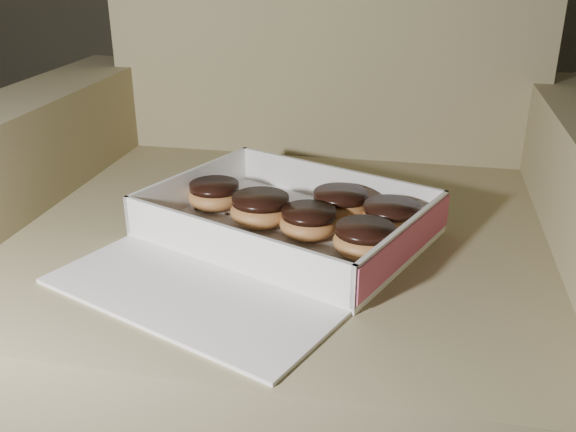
# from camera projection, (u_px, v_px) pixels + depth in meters

# --- Properties ---
(armchair) EXTENTS (0.98, 0.83, 1.03)m
(armchair) POSITION_uv_depth(u_px,v_px,m) (295.00, 280.00, 1.04)
(armchair) COLOR #847A54
(armchair) RESTS_ON floor
(bakery_box) EXTENTS (0.48, 0.51, 0.06)m
(bakery_box) POSITION_uv_depth(u_px,v_px,m) (274.00, 236.00, 0.85)
(bakery_box) COLOR white
(bakery_box) RESTS_ON armchair
(donut_a) EXTENTS (0.08, 0.08, 0.04)m
(donut_a) POSITION_uv_depth(u_px,v_px,m) (309.00, 222.00, 0.85)
(donut_a) COLOR #D6884B
(donut_a) RESTS_ON bakery_box
(donut_b) EXTENTS (0.09, 0.09, 0.04)m
(donut_b) POSITION_uv_depth(u_px,v_px,m) (261.00, 209.00, 0.89)
(donut_b) COLOR #D6884B
(donut_b) RESTS_ON bakery_box
(donut_c) EXTENTS (0.08, 0.08, 0.04)m
(donut_c) POSITION_uv_depth(u_px,v_px,m) (391.00, 217.00, 0.87)
(donut_c) COLOR #D6884B
(donut_c) RESTS_ON bakery_box
(donut_d) EXTENTS (0.08, 0.08, 0.04)m
(donut_d) POSITION_uv_depth(u_px,v_px,m) (340.00, 204.00, 0.91)
(donut_d) COLOR #D6884B
(donut_d) RESTS_ON bakery_box
(donut_e) EXTENTS (0.08, 0.08, 0.04)m
(donut_e) POSITION_uv_depth(u_px,v_px,m) (215.00, 195.00, 0.94)
(donut_e) COLOR #D6884B
(donut_e) RESTS_ON bakery_box
(donut_f) EXTENTS (0.08, 0.08, 0.04)m
(donut_f) POSITION_uv_depth(u_px,v_px,m) (365.00, 240.00, 0.80)
(donut_f) COLOR #D6884B
(donut_f) RESTS_ON bakery_box
(crumb_a) EXTENTS (0.01, 0.01, 0.00)m
(crumb_a) POSITION_uv_depth(u_px,v_px,m) (214.00, 223.00, 0.90)
(crumb_a) COLOR black
(crumb_a) RESTS_ON bakery_box
(crumb_b) EXTENTS (0.01, 0.01, 0.00)m
(crumb_b) POSITION_uv_depth(u_px,v_px,m) (227.00, 214.00, 0.93)
(crumb_b) COLOR black
(crumb_b) RESTS_ON bakery_box
(crumb_c) EXTENTS (0.01, 0.01, 0.00)m
(crumb_c) POSITION_uv_depth(u_px,v_px,m) (347.00, 271.00, 0.77)
(crumb_c) COLOR black
(crumb_c) RESTS_ON bakery_box
(crumb_d) EXTENTS (0.01, 0.01, 0.00)m
(crumb_d) POSITION_uv_depth(u_px,v_px,m) (196.00, 209.00, 0.94)
(crumb_d) COLOR black
(crumb_d) RESTS_ON bakery_box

